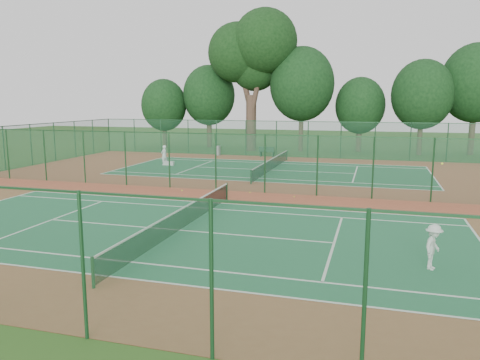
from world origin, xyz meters
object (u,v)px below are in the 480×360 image
at_px(player_far, 164,155).
at_px(trash_bin, 218,151).
at_px(bench, 267,152).
at_px(kit_bag, 169,163).
at_px(big_tree, 253,51).
at_px(player_near, 433,247).

distance_m(player_far, trash_bin, 8.32).
bearing_deg(bench, kit_bag, -123.21).
distance_m(bench, big_tree, 11.78).
height_order(kit_bag, big_tree, big_tree).
relative_size(player_near, kit_bag, 1.65).
bearing_deg(player_far, bench, 158.42).
bearing_deg(player_far, big_tree, -177.82).
bearing_deg(bench, trash_bin, -173.13).
bearing_deg(player_near, bench, 45.42).
distance_m(player_near, bench, 30.97).
height_order(trash_bin, kit_bag, trash_bin).
xyz_separation_m(player_far, big_tree, (4.19, 13.57, 9.72)).
bearing_deg(player_far, player_near, 62.54).
distance_m(kit_bag, big_tree, 17.53).
relative_size(trash_bin, kit_bag, 1.04).
bearing_deg(player_near, big_tree, 46.24).
height_order(bench, kit_bag, bench).
bearing_deg(trash_bin, player_near, -59.04).
relative_size(player_near, bench, 0.92).
xyz_separation_m(bench, big_tree, (-2.87, 5.42, 10.05)).
bearing_deg(kit_bag, player_near, -48.26).
xyz_separation_m(player_near, player_far, (-19.13, 20.37, 0.08)).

